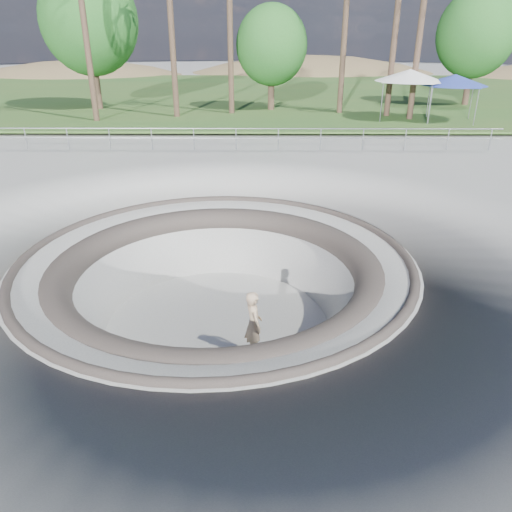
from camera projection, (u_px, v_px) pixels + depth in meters
The scene contains 12 objects.
ground at pixel (215, 259), 12.96m from camera, with size 180.00×180.00×0.00m, color #B0AFAA.
skate_bowl at pixel (218, 319), 13.72m from camera, with size 14.00×14.00×4.10m.
grass_strip at pixel (248, 94), 43.77m from camera, with size 180.00×36.00×0.12m.
distant_hills at pixel (280, 129), 67.82m from camera, with size 103.20×45.00×28.60m.
safety_railing at pixel (236, 139), 23.58m from camera, with size 25.00×0.06×1.03m.
skateboard at pixel (254, 355), 12.23m from camera, with size 0.76×0.28×0.08m.
skater at pixel (254, 324), 11.86m from camera, with size 0.63×0.41×1.73m, color tan.
canopy_white at pixel (410, 75), 30.04m from camera, with size 5.53×5.53×2.94m.
canopy_blue at pixel (455, 80), 29.53m from camera, with size 5.19×5.19×2.71m.
bushy_tree_left at pixel (89, 20), 32.84m from camera, with size 6.43×5.84×9.27m.
bushy_tree_mid at pixel (272, 46), 33.13m from camera, with size 4.74×4.31×6.83m.
bushy_tree_right at pixel (476, 34), 35.05m from camera, with size 5.50×5.00×7.93m.
Camera 1 is at (1.16, -11.74, 5.46)m, focal length 35.00 mm.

